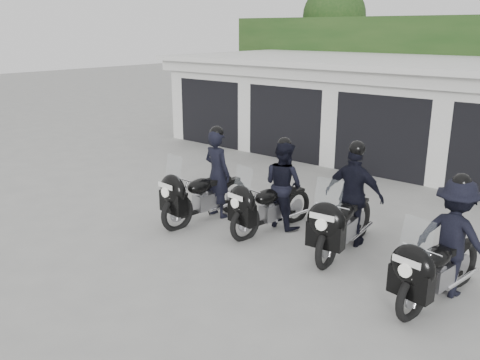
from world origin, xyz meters
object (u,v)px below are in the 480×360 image
Objects in this scene: police_bike_b at (277,190)px; police_bike_c at (349,203)px; police_bike_d at (448,245)px; police_bike_a at (206,183)px.

police_bike_b is 0.93× the size of police_bike_c.
police_bike_d is at bearing -1.24° from police_bike_b.
police_bike_d is (3.52, -0.60, 0.03)m from police_bike_b.
police_bike_c is 2.07m from police_bike_d.
police_bike_d is at bearing -24.92° from police_bike_c.
police_bike_b is 0.98× the size of police_bike_d.
police_bike_d reaches higher than police_bike_b.
police_bike_c reaches higher than police_bike_b.
police_bike_a is 1.51m from police_bike_b.
police_bike_a is 3.03m from police_bike_c.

